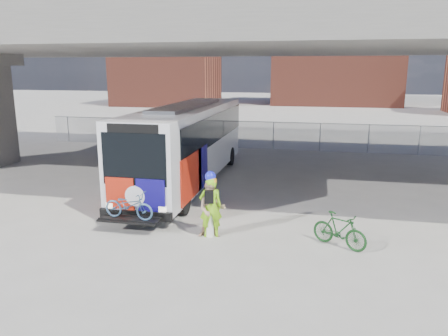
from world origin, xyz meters
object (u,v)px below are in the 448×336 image
(bus, at_px, (188,138))
(bike_parked, at_px, (339,230))
(cyclist_tan, at_px, (212,208))
(cyclist_hivis, at_px, (211,205))
(bollard, at_px, (210,220))

(bus, distance_m, bike_parked, 9.30)
(cyclist_tan, height_order, bike_parked, cyclist_tan)
(cyclist_hivis, bearing_deg, bollard, -18.54)
(cyclist_hivis, distance_m, bike_parked, 4.00)
(cyclist_hivis, bearing_deg, bus, -85.71)
(bus, height_order, cyclist_hivis, bus)
(bollard, bearing_deg, cyclist_hivis, -0.00)
(cyclist_hivis, xyz_separation_m, cyclist_tan, (0.04, -0.02, -0.09))
(cyclist_hivis, bearing_deg, cyclist_tan, 132.29)
(bike_parked, bearing_deg, bus, 77.09)
(bus, bearing_deg, cyclist_hivis, -67.17)
(bus, height_order, cyclist_tan, bus)
(bollard, xyz_separation_m, cyclist_tan, (0.08, -0.02, 0.39))
(bollard, bearing_deg, bike_parked, -0.00)
(cyclist_tan, bearing_deg, bollard, 149.86)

